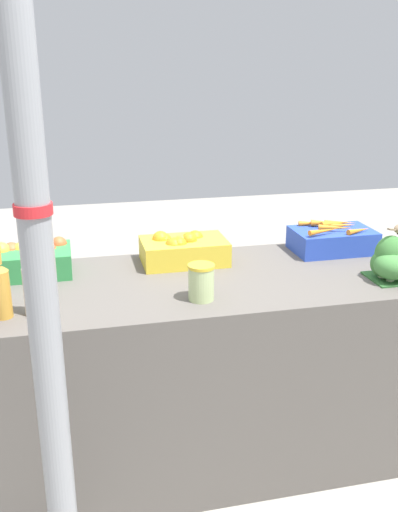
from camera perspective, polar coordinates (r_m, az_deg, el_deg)
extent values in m
plane|color=gray|center=(2.80, 0.00, -18.79)|extent=(10.00, 10.00, 0.00)
cube|color=#56514C|center=(2.56, 0.00, -11.22)|extent=(1.90, 0.76, 0.85)
cylinder|color=gray|center=(1.56, -16.08, 2.61)|extent=(0.09, 0.09, 2.59)
cylinder|color=red|center=(1.55, -16.26, 4.54)|extent=(0.10, 0.10, 0.03)
cube|color=#2D8442|center=(2.52, -16.93, -0.63)|extent=(0.38, 0.24, 0.11)
sphere|color=red|center=(2.48, -16.09, 0.15)|extent=(0.07, 0.07, 0.07)
sphere|color=gold|center=(2.57, -17.01, 0.69)|extent=(0.07, 0.07, 0.07)
sphere|color=#BC562D|center=(2.56, -13.82, 1.13)|extent=(0.07, 0.07, 0.07)
sphere|color=#BC562D|center=(2.44, -15.06, 0.00)|extent=(0.06, 0.06, 0.06)
sphere|color=gold|center=(2.54, -17.29, 0.60)|extent=(0.07, 0.07, 0.07)
sphere|color=#BC562D|center=(2.55, -18.22, 0.49)|extent=(0.08, 0.08, 0.08)
sphere|color=gold|center=(2.51, -15.78, 0.58)|extent=(0.06, 0.06, 0.06)
sphere|color=gold|center=(2.53, -19.17, 0.48)|extent=(0.08, 0.08, 0.08)
sphere|color=red|center=(2.52, -16.36, 0.58)|extent=(0.07, 0.07, 0.07)
sphere|color=#BC562D|center=(2.51, -14.84, 0.52)|extent=(0.07, 0.07, 0.07)
cube|color=gold|center=(2.55, -1.51, 0.50)|extent=(0.38, 0.24, 0.11)
sphere|color=orange|center=(2.56, -3.52, 1.50)|extent=(0.07, 0.07, 0.07)
sphere|color=orange|center=(2.49, -2.51, 0.93)|extent=(0.08, 0.08, 0.08)
sphere|color=orange|center=(2.49, -2.02, 1.08)|extent=(0.07, 0.07, 0.07)
sphere|color=orange|center=(2.59, -0.38, 1.75)|extent=(0.08, 0.08, 0.08)
sphere|color=orange|center=(2.53, -1.76, 1.37)|extent=(0.07, 0.07, 0.07)
sphere|color=orange|center=(2.53, -1.10, 1.56)|extent=(0.07, 0.07, 0.07)
sphere|color=orange|center=(2.56, -3.86, 1.67)|extent=(0.08, 0.08, 0.08)
cube|color=#2847B7|center=(2.78, 13.20, 1.53)|extent=(0.38, 0.24, 0.11)
cone|color=orange|center=(2.73, 13.47, 2.77)|extent=(0.16, 0.08, 0.03)
cone|color=orange|center=(2.80, 12.65, 3.22)|extent=(0.15, 0.07, 0.03)
cone|color=orange|center=(2.80, 14.01, 2.99)|extent=(0.15, 0.04, 0.03)
cone|color=orange|center=(2.80, 13.43, 3.18)|extent=(0.16, 0.06, 0.03)
cone|color=orange|center=(2.81, 11.34, 3.22)|extent=(0.14, 0.05, 0.02)
cone|color=orange|center=(2.66, 12.41, 2.47)|extent=(0.17, 0.07, 0.03)
cone|color=orange|center=(2.74, 15.70, 2.48)|extent=(0.14, 0.07, 0.03)
cone|color=orange|center=(2.84, 13.96, 3.25)|extent=(0.15, 0.07, 0.02)
cube|color=#2D602D|center=(2.52, 18.99, -2.06)|extent=(0.22, 0.18, 0.01)
ellipsoid|color=#387033|center=(2.47, 18.59, 0.10)|extent=(0.13, 0.13, 0.16)
cylinder|color=#B2C693|center=(2.50, 18.39, -1.75)|extent=(0.03, 0.03, 0.02)
ellipsoid|color=#427F3D|center=(2.44, 18.71, -0.93)|extent=(0.14, 0.14, 0.11)
cylinder|color=#B2C693|center=(2.46, 18.59, -2.07)|extent=(0.03, 0.03, 0.02)
ellipsoid|color=#387033|center=(2.47, 17.96, -0.73)|extent=(0.11, 0.11, 0.11)
cylinder|color=#B2C693|center=(2.49, 17.85, -1.76)|extent=(0.03, 0.03, 0.02)
cylinder|color=gold|center=(2.11, -19.18, -3.64)|extent=(0.07, 0.07, 0.17)
cylinder|color=beige|center=(2.10, -16.36, -3.44)|extent=(0.06, 0.06, 0.17)
cone|color=beige|center=(2.07, -16.60, -0.96)|extent=(0.06, 0.06, 0.02)
cylinder|color=beige|center=(2.06, -16.67, -0.20)|extent=(0.03, 0.03, 0.04)
cylinder|color=#2D2D33|center=(2.05, -16.74, 0.49)|extent=(0.03, 0.03, 0.01)
cylinder|color=#B2C684|center=(2.15, 0.22, -2.78)|extent=(0.10, 0.10, 0.13)
cylinder|color=gold|center=(2.13, 0.22, -1.03)|extent=(0.10, 0.10, 0.01)
cube|color=#7A664C|center=(2.43, 18.73, 2.53)|extent=(0.04, 0.03, 0.01)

